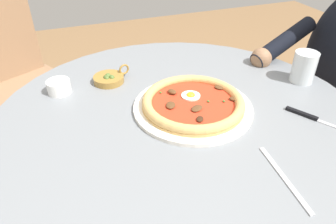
{
  "coord_description": "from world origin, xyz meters",
  "views": [
    {
      "loc": [
        0.61,
        -0.26,
        1.21
      ],
      "look_at": [
        -0.01,
        -0.03,
        0.76
      ],
      "focal_mm": 33.31,
      "sensor_mm": 36.0,
      "label": 1
    }
  ],
  "objects_px": {
    "ramekin_capers": "(59,86)",
    "dining_table": "(178,166)",
    "water_glass": "(303,69)",
    "olive_pan": "(109,78)",
    "cafe_chair_spare_near": "(15,70)",
    "fork_utensil": "(284,178)",
    "steak_knife": "(314,118)",
    "diner_person": "(335,114)",
    "pizza_on_plate": "(193,104)"
  },
  "relations": [
    {
      "from": "dining_table",
      "to": "water_glass",
      "type": "height_order",
      "value": "water_glass"
    },
    {
      "from": "pizza_on_plate",
      "to": "steak_knife",
      "type": "distance_m",
      "value": 0.31
    },
    {
      "from": "water_glass",
      "to": "cafe_chair_spare_near",
      "type": "height_order",
      "value": "cafe_chair_spare_near"
    },
    {
      "from": "pizza_on_plate",
      "to": "fork_utensil",
      "type": "xyz_separation_m",
      "value": [
        0.29,
        0.07,
        -0.01
      ]
    },
    {
      "from": "ramekin_capers",
      "to": "fork_utensil",
      "type": "xyz_separation_m",
      "value": [
        0.5,
        0.39,
        -0.02
      ]
    },
    {
      "from": "pizza_on_plate",
      "to": "steak_knife",
      "type": "bearing_deg",
      "value": 60.62
    },
    {
      "from": "dining_table",
      "to": "olive_pan",
      "type": "bearing_deg",
      "value": -150.16
    },
    {
      "from": "ramekin_capers",
      "to": "fork_utensil",
      "type": "height_order",
      "value": "ramekin_capers"
    },
    {
      "from": "cafe_chair_spare_near",
      "to": "fork_utensil",
      "type": "bearing_deg",
      "value": 26.55
    },
    {
      "from": "diner_person",
      "to": "steak_knife",
      "type": "bearing_deg",
      "value": -59.07
    },
    {
      "from": "dining_table",
      "to": "pizza_on_plate",
      "type": "height_order",
      "value": "pizza_on_plate"
    },
    {
      "from": "dining_table",
      "to": "steak_knife",
      "type": "distance_m",
      "value": 0.39
    },
    {
      "from": "steak_knife",
      "to": "olive_pan",
      "type": "distance_m",
      "value": 0.58
    },
    {
      "from": "cafe_chair_spare_near",
      "to": "pizza_on_plate",
      "type": "bearing_deg",
      "value": 30.38
    },
    {
      "from": "pizza_on_plate",
      "to": "olive_pan",
      "type": "distance_m",
      "value": 0.28
    },
    {
      "from": "steak_knife",
      "to": "olive_pan",
      "type": "relative_size",
      "value": 1.59
    },
    {
      "from": "pizza_on_plate",
      "to": "olive_pan",
      "type": "bearing_deg",
      "value": -141.37
    },
    {
      "from": "olive_pan",
      "to": "diner_person",
      "type": "xyz_separation_m",
      "value": [
        0.15,
        0.82,
        -0.24
      ]
    },
    {
      "from": "olive_pan",
      "to": "diner_person",
      "type": "height_order",
      "value": "diner_person"
    },
    {
      "from": "olive_pan",
      "to": "cafe_chair_spare_near",
      "type": "distance_m",
      "value": 0.78
    },
    {
      "from": "water_glass",
      "to": "ramekin_capers",
      "type": "xyz_separation_m",
      "value": [
        -0.19,
        -0.7,
        -0.02
      ]
    },
    {
      "from": "dining_table",
      "to": "cafe_chair_spare_near",
      "type": "bearing_deg",
      "value": -152.05
    },
    {
      "from": "dining_table",
      "to": "olive_pan",
      "type": "relative_size",
      "value": 8.42
    },
    {
      "from": "steak_knife",
      "to": "dining_table",
      "type": "bearing_deg",
      "value": -113.96
    },
    {
      "from": "steak_knife",
      "to": "diner_person",
      "type": "relative_size",
      "value": 0.16
    },
    {
      "from": "olive_pan",
      "to": "dining_table",
      "type": "bearing_deg",
      "value": 29.84
    },
    {
      "from": "ramekin_capers",
      "to": "dining_table",
      "type": "bearing_deg",
      "value": 51.6
    },
    {
      "from": "steak_knife",
      "to": "olive_pan",
      "type": "bearing_deg",
      "value": -129.96
    },
    {
      "from": "pizza_on_plate",
      "to": "diner_person",
      "type": "distance_m",
      "value": 0.69
    },
    {
      "from": "olive_pan",
      "to": "fork_utensil",
      "type": "xyz_separation_m",
      "value": [
        0.51,
        0.25,
        -0.01
      ]
    },
    {
      "from": "ramekin_capers",
      "to": "olive_pan",
      "type": "relative_size",
      "value": 0.57
    },
    {
      "from": "fork_utensil",
      "to": "cafe_chair_spare_near",
      "type": "height_order",
      "value": "cafe_chair_spare_near"
    },
    {
      "from": "olive_pan",
      "to": "steak_knife",
      "type": "bearing_deg",
      "value": 50.04
    },
    {
      "from": "dining_table",
      "to": "steak_knife",
      "type": "bearing_deg",
      "value": 66.04
    },
    {
      "from": "dining_table",
      "to": "fork_utensil",
      "type": "distance_m",
      "value": 0.35
    },
    {
      "from": "water_glass",
      "to": "fork_utensil",
      "type": "distance_m",
      "value": 0.44
    },
    {
      "from": "steak_knife",
      "to": "ramekin_capers",
      "type": "bearing_deg",
      "value": -121.38
    },
    {
      "from": "water_glass",
      "to": "cafe_chair_spare_near",
      "type": "distance_m",
      "value": 1.27
    },
    {
      "from": "pizza_on_plate",
      "to": "olive_pan",
      "type": "xyz_separation_m",
      "value": [
        -0.22,
        -0.18,
        -0.0
      ]
    },
    {
      "from": "pizza_on_plate",
      "to": "cafe_chair_spare_near",
      "type": "bearing_deg",
      "value": -149.62
    },
    {
      "from": "olive_pan",
      "to": "fork_utensil",
      "type": "bearing_deg",
      "value": 25.62
    },
    {
      "from": "pizza_on_plate",
      "to": "cafe_chair_spare_near",
      "type": "height_order",
      "value": "cafe_chair_spare_near"
    },
    {
      "from": "ramekin_capers",
      "to": "olive_pan",
      "type": "bearing_deg",
      "value": 94.71
    },
    {
      "from": "water_glass",
      "to": "olive_pan",
      "type": "bearing_deg",
      "value": -109.81
    },
    {
      "from": "water_glass",
      "to": "diner_person",
      "type": "bearing_deg",
      "value": 100.76
    },
    {
      "from": "cafe_chair_spare_near",
      "to": "water_glass",
      "type": "bearing_deg",
      "value": 45.93
    },
    {
      "from": "steak_knife",
      "to": "olive_pan",
      "type": "xyz_separation_m",
      "value": [
        -0.37,
        -0.45,
        0.01
      ]
    },
    {
      "from": "olive_pan",
      "to": "fork_utensil",
      "type": "height_order",
      "value": "olive_pan"
    },
    {
      "from": "diner_person",
      "to": "cafe_chair_spare_near",
      "type": "xyz_separation_m",
      "value": [
        -0.81,
        -1.17,
        0.01
      ]
    },
    {
      "from": "fork_utensil",
      "to": "pizza_on_plate",
      "type": "bearing_deg",
      "value": -166.71
    }
  ]
}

